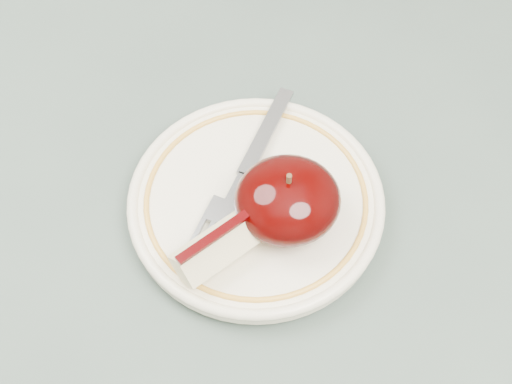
{
  "coord_description": "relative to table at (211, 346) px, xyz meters",
  "views": [
    {
      "loc": [
        0.01,
        -0.21,
        1.24
      ],
      "look_at": [
        0.05,
        0.07,
        0.78
      ],
      "focal_mm": 50.0,
      "sensor_mm": 36.0,
      "label": 1
    }
  ],
  "objects": [
    {
      "name": "fork",
      "position": [
        0.04,
        0.09,
        0.11
      ],
      "size": [
        0.11,
        0.16,
        0.0
      ],
      "rotation": [
        0.0,
        0.0,
        1.04
      ],
      "color": "#909398",
      "rests_on": "plate"
    },
    {
      "name": "plate",
      "position": [
        0.05,
        0.07,
        0.1
      ],
      "size": [
        0.2,
        0.2,
        0.02
      ],
      "color": "#F6EECE",
      "rests_on": "table"
    },
    {
      "name": "apple_wedge",
      "position": [
        0.02,
        0.03,
        0.12
      ],
      "size": [
        0.08,
        0.07,
        0.04
      ],
      "rotation": [
        0.0,
        0.0,
        0.54
      ],
      "color": "beige",
      "rests_on": "plate"
    },
    {
      "name": "table",
      "position": [
        0.0,
        0.0,
        0.0
      ],
      "size": [
        0.9,
        0.9,
        0.75
      ],
      "color": "brown",
      "rests_on": "ground"
    },
    {
      "name": "apple_half",
      "position": [
        0.07,
        0.06,
        0.13
      ],
      "size": [
        0.08,
        0.07,
        0.06
      ],
      "color": "black",
      "rests_on": "plate"
    }
  ]
}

